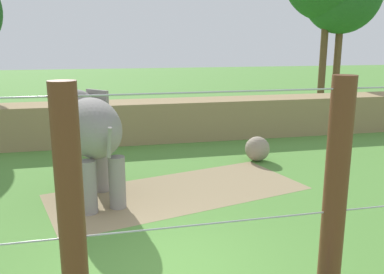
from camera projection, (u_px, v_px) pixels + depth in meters
ground_plane at (169, 268)px, 7.56m from camera, size 120.00×120.00×0.00m
dirt_patch at (179, 192)px, 11.44m from camera, size 7.51×4.67×0.01m
embankment_wall at (126, 122)px, 17.13m from camera, size 36.00×1.80×1.65m
elephant at (90, 131)px, 10.60m from camera, size 2.02×3.64×2.77m
enrichment_ball at (257, 149)px, 14.34m from camera, size 0.86×0.86×0.86m
cable_fence at (210, 245)px, 4.57m from camera, size 10.20×0.27×3.71m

